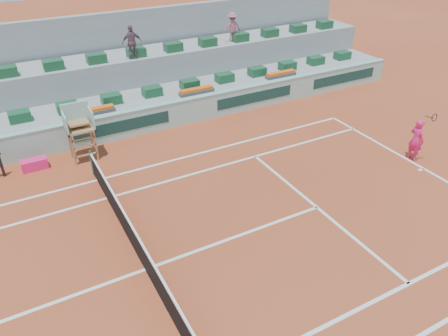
% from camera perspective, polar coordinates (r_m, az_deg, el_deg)
% --- Properties ---
extents(ground, '(90.00, 90.00, 0.00)m').
position_cam_1_polar(ground, '(13.43, -10.21, -12.92)').
color(ground, '#94381C').
rests_on(ground, ground).
extents(seating_tier_lower, '(36.00, 4.00, 1.20)m').
position_cam_1_polar(seating_tier_lower, '(22.01, -19.85, 6.35)').
color(seating_tier_lower, '#969693').
rests_on(seating_tier_lower, ground).
extents(seating_tier_upper, '(36.00, 2.40, 2.60)m').
position_cam_1_polar(seating_tier_upper, '(23.23, -20.94, 9.33)').
color(seating_tier_upper, '#969693').
rests_on(seating_tier_upper, ground).
extents(stadium_back_wall, '(36.00, 0.40, 4.40)m').
position_cam_1_polar(stadium_back_wall, '(24.45, -22.03, 12.45)').
color(stadium_back_wall, '#969693').
rests_on(stadium_back_wall, ground).
extents(player_bag, '(1.00, 0.45, 0.45)m').
position_cam_1_polar(player_bag, '(19.18, -23.51, 0.45)').
color(player_bag, '#F82069').
rests_on(player_bag, ground).
extents(spectator_mid, '(1.00, 0.52, 1.64)m').
position_cam_1_polar(spectator_mid, '(22.48, -11.92, 15.76)').
color(spectator_mid, '#6E4953').
rests_on(spectator_mid, seating_tier_upper).
extents(spectator_right, '(1.04, 0.64, 1.56)m').
position_cam_1_polar(spectator_right, '(25.13, 1.09, 17.94)').
color(spectator_right, '#A85464').
rests_on(spectator_right, seating_tier_upper).
extents(court_lines, '(23.89, 11.09, 0.01)m').
position_cam_1_polar(court_lines, '(13.43, -10.21, -12.91)').
color(court_lines, silver).
rests_on(court_lines, ground).
extents(tennis_net, '(0.10, 11.97, 1.10)m').
position_cam_1_polar(tennis_net, '(13.07, -10.43, -11.27)').
color(tennis_net, black).
rests_on(tennis_net, ground).
extents(advertising_hoarding, '(36.00, 0.34, 1.26)m').
position_cam_1_polar(advertising_hoarding, '(20.01, -18.57, 4.17)').
color(advertising_hoarding, '#9CC4B1').
rests_on(advertising_hoarding, ground).
extents(umpire_chair, '(1.10, 0.90, 2.40)m').
position_cam_1_polar(umpire_chair, '(18.73, -18.45, 5.40)').
color(umpire_chair, '#976239').
rests_on(umpire_chair, ground).
extents(seat_row_lower, '(32.90, 0.60, 0.44)m').
position_cam_1_polar(seat_row_lower, '(20.87, -19.77, 7.48)').
color(seat_row_lower, '#184A28').
rests_on(seat_row_lower, seating_tier_lower).
extents(seat_row_upper, '(32.90, 0.60, 0.44)m').
position_cam_1_polar(seat_row_upper, '(22.18, -21.41, 12.46)').
color(seat_row_upper, '#184A28').
rests_on(seat_row_upper, seating_tier_upper).
extents(flower_planters, '(26.80, 0.36, 0.28)m').
position_cam_1_polar(flower_planters, '(20.05, -23.43, 5.44)').
color(flower_planters, '#4A4A4A').
rests_on(flower_planters, seating_tier_lower).
extents(tennis_player, '(0.44, 0.89, 2.28)m').
position_cam_1_polar(tennis_player, '(19.63, 23.83, 3.41)').
color(tennis_player, '#F82069').
rests_on(tennis_player, ground).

